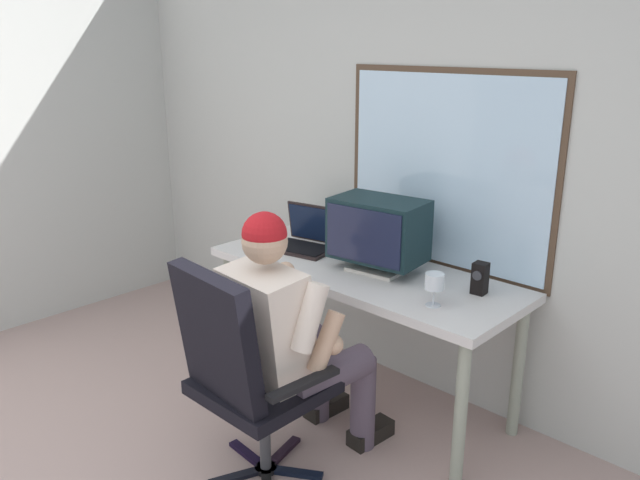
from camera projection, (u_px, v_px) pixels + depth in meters
wall_rear at (433, 152)px, 3.25m from camera, size 4.92×0.08×2.64m
desk at (361, 283)px, 3.28m from camera, size 1.69×0.65×0.74m
office_chair at (241, 367)px, 2.63m from camera, size 0.62×0.57×1.02m
person_seated at (291, 334)px, 2.78m from camera, size 0.55×0.77×1.21m
crt_monitor at (378, 230)px, 3.16m from camera, size 0.49×0.34×0.37m
laptop at (307, 237)px, 3.57m from camera, size 0.39×0.34×0.24m
wine_glass at (434, 283)px, 2.76m from camera, size 0.09×0.09×0.15m
desk_speaker at (480, 278)px, 2.91m from camera, size 0.07×0.07×0.15m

